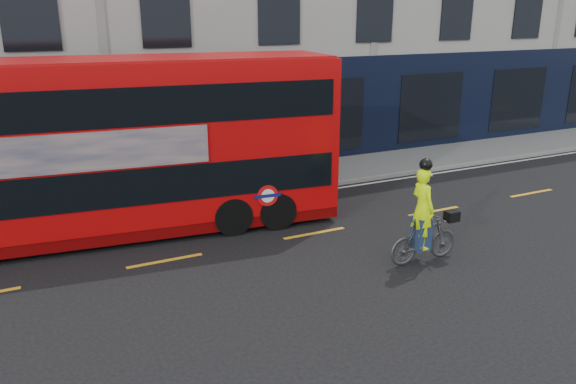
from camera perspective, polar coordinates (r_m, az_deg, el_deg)
ground at (r=12.32m, az=-10.68°, el=-9.53°), size 120.00×120.00×0.00m
pavement at (r=18.22m, az=-16.18°, el=-0.62°), size 60.00×3.00×0.12m
kerb at (r=16.81m, az=-15.27°, el=-2.06°), size 60.00×0.12×0.13m
road_edge_line at (r=16.55m, az=-15.05°, el=-2.58°), size 58.00×0.10×0.01m
lane_dashes at (r=13.63m, az=-12.38°, el=-6.84°), size 58.00×0.12×0.01m
bus at (r=14.98m, az=-16.64°, el=4.45°), size 11.44×3.71×4.53m
cyclist at (r=13.34m, az=13.61°, el=-3.55°), size 1.85×0.69×2.51m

